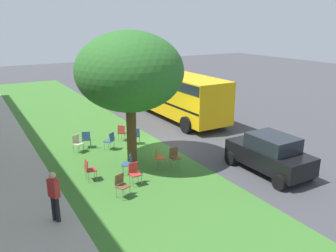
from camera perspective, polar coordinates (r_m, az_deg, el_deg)
name	(u,v)px	position (r m, az deg, el deg)	size (l,w,h in m)	color
ground	(172,145)	(17.91, 0.59, -3.12)	(80.00, 80.00, 0.00)	#424247
grass_verge	(113,157)	(16.59, -8.95, -4.99)	(48.00, 6.00, 0.01)	#3D752D
sidewalk_strip	(13,177)	(15.69, -24.15, -7.65)	(48.00, 2.80, 0.01)	#ADA89E
street_tree	(130,72)	(14.93, -6.32, 8.82)	(4.62, 4.62, 5.79)	brown
chair_0	(175,156)	(15.11, 1.11, -4.90)	(0.45, 0.45, 0.88)	brown
chair_1	(135,172)	(13.62, -5.51, -7.49)	(0.43, 0.43, 0.88)	#B7332D
chair_2	(77,142)	(17.36, -14.69, -2.54)	(0.56, 0.55, 0.88)	beige
chair_3	(86,138)	(17.79, -13.25, -1.96)	(0.54, 0.54, 0.88)	#335184
chair_4	(121,184)	(12.73, -7.65, -9.38)	(0.53, 0.53, 0.88)	brown
chair_5	(122,132)	(18.51, -7.53, -0.91)	(0.59, 0.59, 0.88)	#B7332D
chair_6	(128,162)	(14.50, -6.51, -5.96)	(0.57, 0.58, 0.88)	#335184
chair_7	(89,168)	(14.21, -12.83, -6.79)	(0.44, 0.44, 0.88)	#B7332D
chair_8	(136,135)	(17.91, -5.30, -1.45)	(0.56, 0.55, 0.88)	#335184
chair_9	(110,140)	(17.35, -9.47, -2.22)	(0.58, 0.58, 0.88)	#335184
chair_10	(159,156)	(15.09, -1.54, -4.92)	(0.58, 0.58, 0.88)	#C64C1E
parked_car	(270,153)	(15.08, 16.36, -4.35)	(3.70, 1.92, 1.65)	black
school_bus	(169,89)	(23.36, 0.21, 6.08)	(10.40, 2.80, 2.88)	yellow
pedestrian_0	(54,195)	(11.59, -18.18, -10.65)	(0.41, 0.34, 1.69)	black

